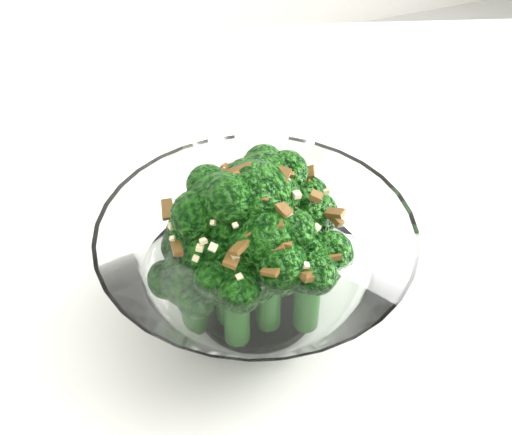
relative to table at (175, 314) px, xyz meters
name	(u,v)px	position (x,y,z in m)	size (l,w,h in m)	color
table	(175,314)	(0.00, 0.00, 0.00)	(1.38, 1.12, 0.75)	white
broccoli_dish	(256,258)	(0.05, -0.07, 0.12)	(0.22, 0.22, 0.14)	white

